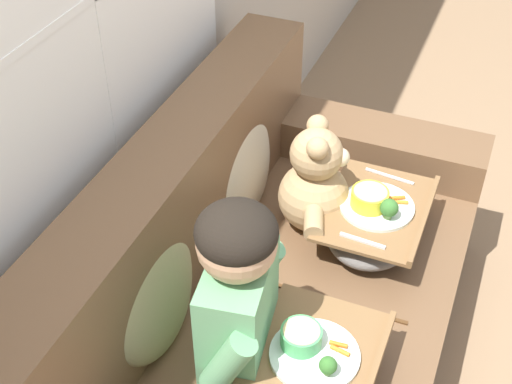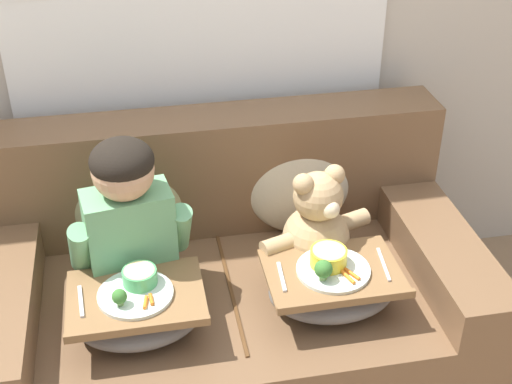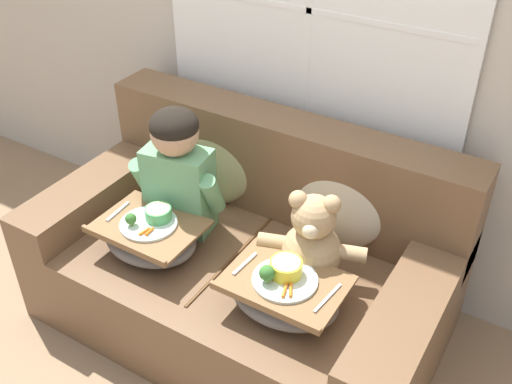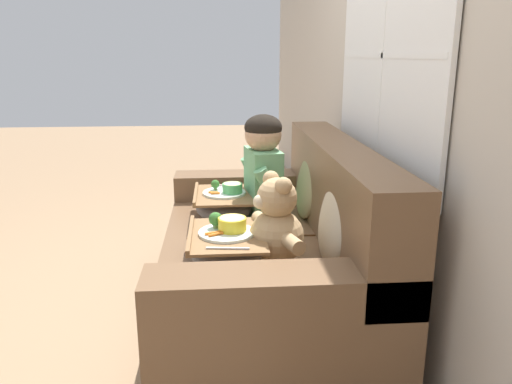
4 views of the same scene
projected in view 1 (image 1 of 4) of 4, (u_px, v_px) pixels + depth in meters
The scene contains 8 objects.
ground_plane at pixel (285, 369), 2.44m from camera, with size 14.00×14.00×0.00m, color #8E7051.
couch at pixel (266, 304), 2.27m from camera, with size 1.70×0.96×0.85m.
throw_pillow_behind_child at pixel (150, 289), 1.92m from camera, with size 0.41×0.20×0.43m.
throw_pillow_behind_teddy at pixel (240, 160), 2.37m from camera, with size 0.41×0.20×0.42m.
child_figure at pixel (238, 287), 1.77m from camera, with size 0.41×0.22×0.56m.
teddy_bear at pixel (316, 185), 2.31m from camera, with size 0.42×0.31×0.39m.
lap_tray_child at pixel (313, 371), 1.86m from camera, with size 0.42×0.32×0.20m.
lap_tray_teddy at pixel (375, 222), 2.31m from camera, with size 0.44×0.32×0.22m.
Camera 1 is at (-1.43, -0.47, 2.02)m, focal length 50.00 mm.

